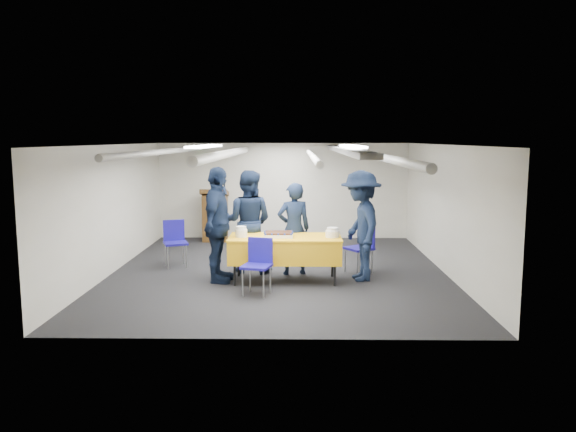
% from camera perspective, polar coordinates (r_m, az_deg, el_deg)
% --- Properties ---
extents(ground, '(7.00, 7.00, 0.00)m').
position_cam_1_polar(ground, '(10.31, -0.95, -5.64)').
color(ground, black).
rests_on(ground, ground).
extents(room_shell, '(6.00, 7.00, 2.30)m').
position_cam_1_polar(room_shell, '(10.44, -0.39, 4.60)').
color(room_shell, silver).
rests_on(room_shell, ground).
extents(serving_table, '(1.89, 0.88, 0.77)m').
position_cam_1_polar(serving_table, '(9.50, -0.30, -3.35)').
color(serving_table, black).
rests_on(serving_table, ground).
extents(sheet_cake, '(0.50, 0.38, 0.09)m').
position_cam_1_polar(sheet_cake, '(9.43, -0.96, -1.87)').
color(sheet_cake, white).
rests_on(sheet_cake, serving_table).
extents(plate_stack_left, '(0.20, 0.20, 0.18)m').
position_cam_1_polar(plate_stack_left, '(9.44, -4.78, -1.63)').
color(plate_stack_left, white).
rests_on(plate_stack_left, serving_table).
extents(plate_stack_right, '(0.24, 0.24, 0.16)m').
position_cam_1_polar(plate_stack_right, '(9.42, 4.54, -1.71)').
color(plate_stack_right, white).
rests_on(plate_stack_right, serving_table).
extents(podium, '(0.62, 0.53, 1.25)m').
position_cam_1_polar(podium, '(13.33, -7.42, 0.08)').
color(podium, brown).
rests_on(podium, ground).
extents(chair_near, '(0.52, 0.52, 0.87)m').
position_cam_1_polar(chair_near, '(8.77, -3.04, -4.49)').
color(chair_near, gray).
rests_on(chair_near, ground).
extents(chair_right, '(0.58, 0.58, 0.87)m').
position_cam_1_polar(chair_right, '(10.21, 7.58, -2.78)').
color(chair_right, gray).
rests_on(chair_right, ground).
extents(chair_left, '(0.54, 0.54, 0.87)m').
position_cam_1_polar(chair_left, '(10.87, -11.42, -2.22)').
color(chair_left, gray).
rests_on(chair_left, ground).
extents(sailor_a, '(0.68, 0.53, 1.64)m').
position_cam_1_polar(sailor_a, '(9.95, 0.59, -1.30)').
color(sailor_a, black).
rests_on(sailor_a, ground).
extents(sailor_b, '(1.03, 0.88, 1.85)m').
position_cam_1_polar(sailor_b, '(10.14, -4.08, -0.56)').
color(sailor_b, black).
rests_on(sailor_b, ground).
extents(sailor_c, '(0.59, 1.18, 1.95)m').
position_cam_1_polar(sailor_c, '(9.47, -7.16, -0.90)').
color(sailor_c, black).
rests_on(sailor_c, ground).
extents(sailor_d, '(0.86, 1.30, 1.88)m').
position_cam_1_polar(sailor_d, '(9.61, 7.40, -0.98)').
color(sailor_d, black).
rests_on(sailor_d, ground).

